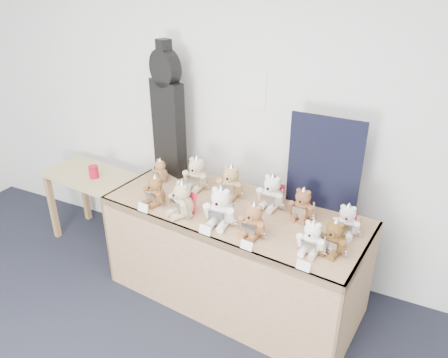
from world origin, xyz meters
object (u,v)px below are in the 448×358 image
at_px(teddy_front_end, 334,238).
at_px(teddy_back_left, 197,174).
at_px(guitar_case, 168,111).
at_px(teddy_front_centre, 221,208).
at_px(side_table, 92,186).
at_px(display_table, 229,234).
at_px(teddy_front_left, 182,200).
at_px(teddy_front_far_left, 155,191).
at_px(teddy_back_far_left, 160,171).
at_px(teddy_back_end, 347,221).
at_px(teddy_back_right, 302,205).
at_px(teddy_back_centre_left, 231,183).
at_px(teddy_back_centre_right, 272,193).
at_px(teddy_front_far_right, 312,238).
at_px(teddy_front_right, 253,221).
at_px(red_cup, 94,172).

distance_m(teddy_front_end, teddy_back_left, 1.26).
relative_size(guitar_case, teddy_front_centre, 3.50).
height_order(side_table, teddy_back_left, teddy_back_left).
relative_size(side_table, teddy_front_end, 3.43).
relative_size(display_table, teddy_front_left, 6.94).
bearing_deg(teddy_front_far_left, teddy_back_far_left, 133.03).
bearing_deg(teddy_front_centre, teddy_back_end, 13.74).
xyz_separation_m(teddy_front_far_left, teddy_back_end, (1.38, 0.21, -0.00)).
bearing_deg(teddy_back_right, teddy_front_centre, -142.95).
distance_m(teddy_front_left, teddy_back_centre_left, 0.45).
distance_m(display_table, teddy_back_centre_right, 0.44).
bearing_deg(teddy_front_far_left, teddy_front_left, 3.42).
height_order(display_table, teddy_front_left, teddy_front_left).
distance_m(display_table, teddy_front_far_right, 0.74).
bearing_deg(teddy_back_centre_right, teddy_front_far_right, -37.32).
bearing_deg(teddy_front_end, display_table, -176.06).
relative_size(display_table, side_table, 2.25).
xyz_separation_m(display_table, teddy_back_left, (-0.41, 0.26, 0.29)).
distance_m(teddy_front_far_right, teddy_back_right, 0.41).
bearing_deg(teddy_front_right, red_cup, 176.40).
bearing_deg(teddy_front_centre, teddy_back_far_left, 149.48).
xyz_separation_m(teddy_back_right, teddy_back_far_left, (-1.24, 0.05, -0.02)).
relative_size(teddy_front_far_right, teddy_back_centre_right, 0.86).
xyz_separation_m(display_table, teddy_back_far_left, (-0.75, 0.24, 0.26)).
distance_m(teddy_front_far_left, teddy_back_end, 1.40).
xyz_separation_m(red_cup, teddy_front_left, (1.13, -0.34, 0.16)).
bearing_deg(teddy_back_centre_right, teddy_front_left, -136.79).
relative_size(teddy_front_right, teddy_back_far_left, 1.29).
height_order(display_table, teddy_front_far_left, teddy_front_far_left).
bearing_deg(teddy_back_centre_left, side_table, -178.46).
bearing_deg(teddy_back_left, teddy_front_right, -32.90).
bearing_deg(red_cup, teddy_back_far_left, 4.43).
bearing_deg(side_table, red_cup, -20.30).
bearing_deg(display_table, teddy_front_left, -147.11).
xyz_separation_m(side_table, teddy_back_centre_right, (1.76, 0.00, 0.35)).
distance_m(teddy_back_right, teddy_back_end, 0.34).
xyz_separation_m(teddy_front_far_left, teddy_front_end, (1.35, -0.03, 0.00)).
xyz_separation_m(teddy_back_centre_left, teddy_back_right, (0.59, -0.07, -0.01)).
bearing_deg(teddy_front_end, guitar_case, 173.48).
bearing_deg(teddy_front_far_right, guitar_case, 160.46).
distance_m(teddy_back_left, teddy_back_far_left, 0.34).
bearing_deg(teddy_front_centre, display_table, 87.96).
bearing_deg(teddy_front_far_right, teddy_front_left, -178.41).
bearing_deg(teddy_front_right, teddy_front_far_right, 6.45).
distance_m(teddy_front_far_left, teddy_front_end, 1.35).
relative_size(teddy_front_left, teddy_front_far_right, 1.16).
xyz_separation_m(side_table, teddy_back_right, (2.01, -0.05, 0.33)).
xyz_separation_m(teddy_front_far_left, teddy_front_far_right, (1.23, -0.08, -0.00)).
xyz_separation_m(display_table, teddy_front_far_right, (0.66, -0.18, 0.27)).
relative_size(teddy_front_centre, teddy_front_right, 1.18).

